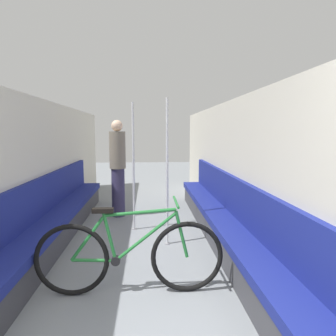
{
  "coord_description": "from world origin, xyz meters",
  "views": [
    {
      "loc": [
        0.14,
        -0.72,
        1.59
      ],
      "look_at": [
        0.43,
        3.63,
        1.06
      ],
      "focal_mm": 32.0,
      "sensor_mm": 36.0,
      "label": 1
    }
  ],
  "objects_px": {
    "bicycle": "(130,256)",
    "bench_seat_row_left": "(47,228)",
    "bench_seat_row_right": "(226,225)",
    "passenger_standing": "(118,167)",
    "grab_pole_near": "(167,175)",
    "grab_pole_far": "(133,169)"
  },
  "relations": [
    {
      "from": "bicycle",
      "to": "bench_seat_row_left",
      "type": "bearing_deg",
      "value": 126.85
    },
    {
      "from": "bench_seat_row_right",
      "to": "bicycle",
      "type": "distance_m",
      "value": 1.71
    },
    {
      "from": "passenger_standing",
      "to": "bicycle",
      "type": "bearing_deg",
      "value": -103.54
    },
    {
      "from": "grab_pole_near",
      "to": "grab_pole_far",
      "type": "bearing_deg",
      "value": 126.22
    },
    {
      "from": "bench_seat_row_left",
      "to": "bench_seat_row_right",
      "type": "height_order",
      "value": "same"
    },
    {
      "from": "bench_seat_row_left",
      "to": "passenger_standing",
      "type": "distance_m",
      "value": 1.92
    },
    {
      "from": "grab_pole_far",
      "to": "bicycle",
      "type": "bearing_deg",
      "value": -88.59
    },
    {
      "from": "bicycle",
      "to": "passenger_standing",
      "type": "bearing_deg",
      "value": 89.31
    },
    {
      "from": "bicycle",
      "to": "grab_pole_far",
      "type": "height_order",
      "value": "grab_pole_far"
    },
    {
      "from": "bicycle",
      "to": "passenger_standing",
      "type": "distance_m",
      "value": 2.87
    },
    {
      "from": "grab_pole_near",
      "to": "grab_pole_far",
      "type": "height_order",
      "value": "same"
    },
    {
      "from": "grab_pole_near",
      "to": "bench_seat_row_left",
      "type": "bearing_deg",
      "value": -175.26
    },
    {
      "from": "bench_seat_row_left",
      "to": "bench_seat_row_right",
      "type": "bearing_deg",
      "value": 0.0
    },
    {
      "from": "bench_seat_row_right",
      "to": "bench_seat_row_left",
      "type": "bearing_deg",
      "value": 180.0
    },
    {
      "from": "grab_pole_near",
      "to": "passenger_standing",
      "type": "relative_size",
      "value": 1.13
    },
    {
      "from": "passenger_standing",
      "to": "grab_pole_far",
      "type": "bearing_deg",
      "value": -89.41
    },
    {
      "from": "bench_seat_row_left",
      "to": "passenger_standing",
      "type": "xyz_separation_m",
      "value": [
        0.79,
        1.64,
        0.63
      ]
    },
    {
      "from": "bench_seat_row_left",
      "to": "grab_pole_near",
      "type": "relative_size",
      "value": 2.81
    },
    {
      "from": "grab_pole_far",
      "to": "passenger_standing",
      "type": "distance_m",
      "value": 0.89
    },
    {
      "from": "grab_pole_near",
      "to": "grab_pole_far",
      "type": "relative_size",
      "value": 1.0
    },
    {
      "from": "bench_seat_row_left",
      "to": "bicycle",
      "type": "distance_m",
      "value": 1.64
    },
    {
      "from": "grab_pole_near",
      "to": "passenger_standing",
      "type": "height_order",
      "value": "grab_pole_near"
    }
  ]
}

